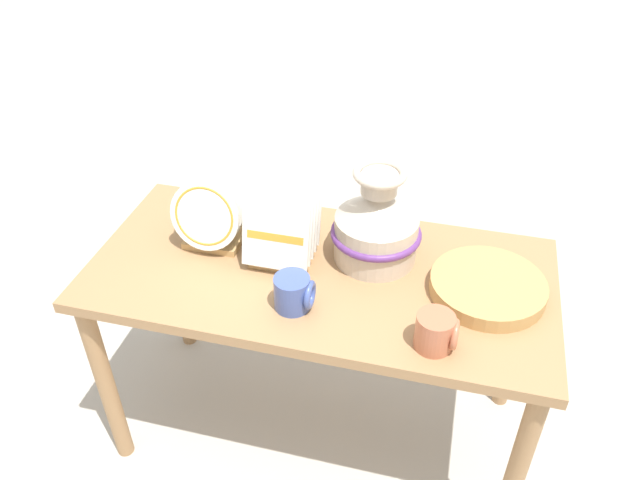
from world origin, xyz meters
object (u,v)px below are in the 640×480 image
at_px(ceramic_vase, 377,223).
at_px(mug_terracotta_glaze, 437,332).
at_px(wicker_charger_stack, 488,287).
at_px(dish_rack_round_plates, 213,213).
at_px(mug_cobalt_glaze, 294,293).
at_px(dish_rack_square_plates, 283,233).

bearing_deg(ceramic_vase, mug_terracotta_glaze, -56.53).
distance_m(ceramic_vase, wicker_charger_stack, 0.36).
relative_size(dish_rack_round_plates, mug_cobalt_glaze, 2.19).
bearing_deg(mug_terracotta_glaze, mug_cobalt_glaze, 172.25).
xyz_separation_m(ceramic_vase, wicker_charger_stack, (0.34, -0.09, -0.10)).
relative_size(dish_rack_square_plates, wicker_charger_stack, 0.67).
bearing_deg(dish_rack_round_plates, mug_cobalt_glaze, -35.74).
distance_m(dish_rack_round_plates, mug_terracotta_glaze, 0.77).
relative_size(dish_rack_square_plates, mug_cobalt_glaze, 2.01).
height_order(dish_rack_square_plates, mug_cobalt_glaze, dish_rack_square_plates).
xyz_separation_m(ceramic_vase, mug_cobalt_glaze, (-0.17, -0.27, -0.07)).
bearing_deg(wicker_charger_stack, dish_rack_round_plates, 176.90).
bearing_deg(mug_cobalt_glaze, ceramic_vase, 57.31).
bearing_deg(ceramic_vase, mug_cobalt_glaze, -122.69).
height_order(ceramic_vase, mug_terracotta_glaze, ceramic_vase).
xyz_separation_m(dish_rack_square_plates, mug_cobalt_glaze, (0.09, -0.21, -0.04)).
distance_m(dish_rack_round_plates, dish_rack_square_plates, 0.23).
height_order(mug_cobalt_glaze, mug_terracotta_glaze, same).
xyz_separation_m(ceramic_vase, mug_terracotta_glaze, (0.22, -0.33, -0.07)).
distance_m(wicker_charger_stack, mug_cobalt_glaze, 0.55).
height_order(dish_rack_square_plates, wicker_charger_stack, dish_rack_square_plates).
bearing_deg(mug_terracotta_glaze, ceramic_vase, 123.47).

